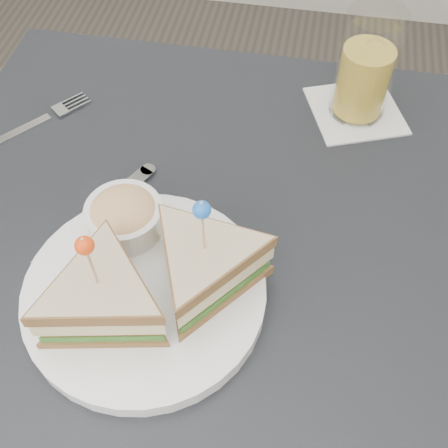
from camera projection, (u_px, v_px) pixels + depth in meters
ground_plane at (219, 438)px, 1.28m from camera, size 3.50×3.50×0.00m
table at (215, 286)px, 0.74m from camera, size 0.80×0.80×0.75m
plate_meal at (149, 277)px, 0.61m from camera, size 0.35×0.35×0.16m
cutlery_fork at (38, 121)px, 0.82m from camera, size 0.13×0.15×0.01m
cutlery_knife at (93, 217)px, 0.71m from camera, size 0.11×0.19×0.01m
drink_set at (365, 72)px, 0.78m from camera, size 0.16×0.16×0.16m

